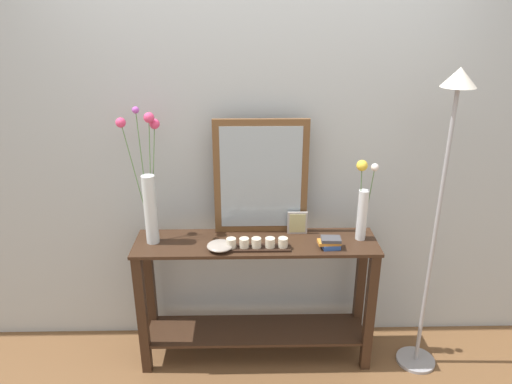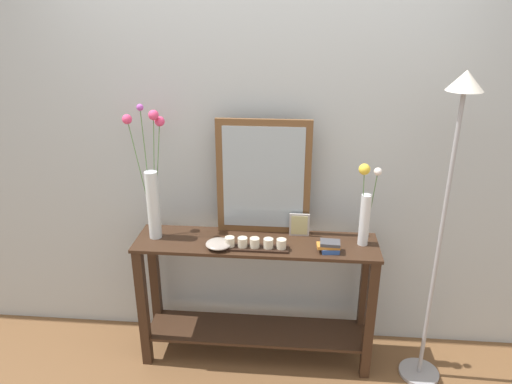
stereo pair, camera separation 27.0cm
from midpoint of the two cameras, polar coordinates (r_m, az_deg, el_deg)
ground_plane at (r=3.30m, az=-2.47°, el=-18.92°), size 7.00×6.00×0.02m
wall_back at (r=2.91m, az=-2.79°, el=5.93°), size 6.40×0.08×2.70m
console_table at (r=3.00m, az=-2.63°, el=-11.66°), size 1.44×0.35×0.83m
mirror_leaning at (r=2.81m, az=-2.15°, el=1.70°), size 0.56×0.03×0.70m
tall_vase_left at (r=2.81m, az=-15.42°, el=0.05°), size 0.24×0.20×0.80m
vase_right at (r=2.80m, az=10.00°, el=-1.48°), size 0.13×0.07×0.50m
candle_tray at (r=2.74m, az=-2.70°, el=-6.34°), size 0.39×0.09×0.07m
picture_frame_small at (r=2.89m, az=2.31°, el=-3.77°), size 0.12×0.01×0.14m
decorative_bowl at (r=2.75m, az=-7.15°, el=-6.47°), size 0.15×0.15×0.04m
book_stack at (r=2.75m, az=6.12°, el=-6.11°), size 0.13×0.08×0.07m
floor_lamp at (r=2.74m, az=18.93°, el=1.35°), size 0.24×0.24×1.84m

